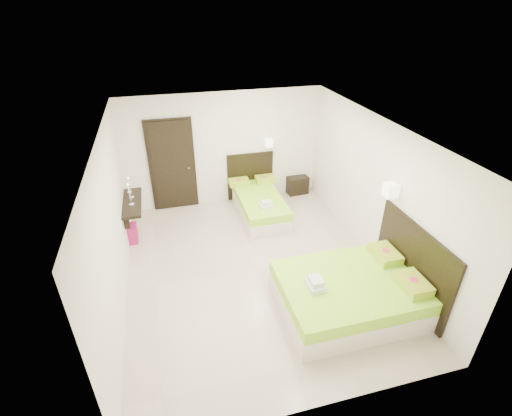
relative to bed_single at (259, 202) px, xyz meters
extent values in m
plane|color=#BFB19F|center=(-0.60, -1.92, -0.28)|extent=(5.50, 5.50, 0.00)
cube|color=beige|center=(0.00, -0.09, -0.14)|extent=(0.92, 1.85, 0.30)
cube|color=#84D221|center=(0.00, -0.09, 0.10)|extent=(0.91, 1.83, 0.18)
cube|color=black|center=(0.00, 0.80, 0.29)|extent=(1.11, 0.05, 1.15)
cube|color=#9EBD22|center=(-0.33, 0.60, 0.26)|extent=(0.46, 0.31, 0.13)
cylinder|color=#E83663|center=(-0.33, 0.60, 0.33)|extent=(0.11, 0.11, 0.00)
cube|color=#9EBD22|center=(0.32, 0.60, 0.26)|extent=(0.46, 0.31, 0.13)
cylinder|color=#E83663|center=(0.32, 0.60, 0.33)|extent=(0.11, 0.11, 0.00)
cube|color=silver|center=(0.00, -0.60, 0.23)|extent=(0.28, 0.20, 0.07)
cube|color=silver|center=(0.00, -0.60, 0.31)|extent=(0.21, 0.15, 0.07)
cube|color=white|center=(0.41, 0.65, 1.15)|extent=(0.17, 0.17, 0.18)
cylinder|color=#2D2116|center=(0.41, 0.73, 1.15)|extent=(0.03, 0.16, 0.03)
cube|color=beige|center=(0.58, -3.24, -0.11)|extent=(2.15, 1.61, 0.34)
cube|color=#84D221|center=(0.58, -3.24, 0.17)|extent=(2.13, 1.60, 0.21)
cube|color=black|center=(1.62, -3.24, 0.39)|extent=(0.05, 1.83, 1.34)
cube|color=#9EBD22|center=(1.38, -3.62, 0.35)|extent=(0.37, 0.54, 0.15)
cylinder|color=#E83663|center=(1.38, -3.62, 0.43)|extent=(0.13, 0.13, 0.00)
cube|color=#9EBD22|center=(1.38, -2.86, 0.35)|extent=(0.37, 0.54, 0.15)
cylinder|color=#E83663|center=(1.38, -2.86, 0.43)|extent=(0.13, 0.13, 0.00)
cube|color=silver|center=(-0.02, -3.24, 0.32)|extent=(0.24, 0.32, 0.09)
cube|color=silver|center=(-0.02, -3.24, 0.40)|extent=(0.18, 0.24, 0.09)
cube|color=white|center=(1.47, -2.56, 1.38)|extent=(0.19, 0.19, 0.21)
cylinder|color=#2D2116|center=(1.55, -2.56, 1.38)|extent=(0.16, 0.03, 0.03)
cube|color=black|center=(1.19, 0.79, -0.06)|extent=(0.55, 0.50, 0.45)
cube|color=#9A1454|center=(-2.85, -0.41, -0.11)|extent=(0.35, 0.35, 0.35)
cube|color=black|center=(-1.80, 0.79, 0.77)|extent=(1.02, 0.06, 2.14)
cube|color=black|center=(-1.80, 0.76, 0.77)|extent=(0.88, 0.04, 2.06)
cylinder|color=silver|center=(-1.45, 0.72, 0.72)|extent=(0.03, 0.10, 0.03)
cube|color=black|center=(-2.68, -0.32, 0.54)|extent=(0.35, 1.20, 0.06)
cube|color=black|center=(-2.79, -0.77, 0.39)|extent=(0.10, 0.04, 0.30)
cube|color=black|center=(-2.79, 0.13, 0.39)|extent=(0.10, 0.04, 0.30)
cylinder|color=silver|center=(-2.68, -0.47, 0.58)|extent=(0.10, 0.10, 0.02)
cylinder|color=silver|center=(-2.68, -0.47, 0.70)|extent=(0.02, 0.02, 0.22)
cone|color=silver|center=(-2.68, -0.47, 0.83)|extent=(0.07, 0.07, 0.04)
cylinder|color=white|center=(-2.68, -0.47, 0.92)|extent=(0.02, 0.02, 0.15)
sphere|color=#FFB23F|center=(-2.68, -0.47, 1.01)|extent=(0.02, 0.02, 0.02)
cylinder|color=silver|center=(-2.68, -0.17, 0.58)|extent=(0.10, 0.10, 0.02)
cylinder|color=silver|center=(-2.68, -0.17, 0.70)|extent=(0.02, 0.02, 0.22)
cone|color=silver|center=(-2.68, -0.17, 0.83)|extent=(0.07, 0.07, 0.04)
cylinder|color=white|center=(-2.68, -0.17, 0.92)|extent=(0.02, 0.02, 0.15)
sphere|color=#FFB23F|center=(-2.68, -0.17, 1.01)|extent=(0.02, 0.02, 0.02)
camera|label=1|loc=(-1.95, -7.08, 4.07)|focal=26.00mm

